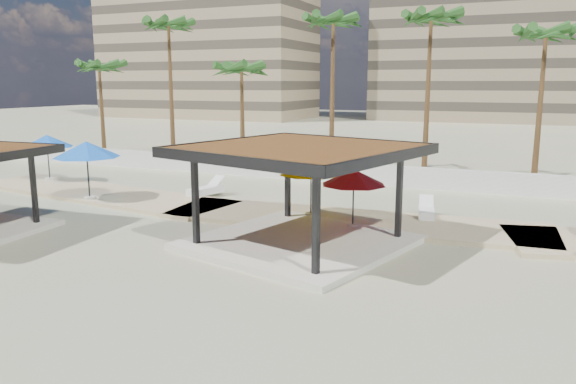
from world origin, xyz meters
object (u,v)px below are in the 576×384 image
pavilion_central (299,186)px  umbrella_c (354,177)px  lounger_c (426,212)px  lounger_a (206,190)px  umbrella_a (47,141)px

pavilion_central → umbrella_c: (1.19, 2.68, -0.02)m
lounger_c → umbrella_c: bearing=131.2°
pavilion_central → lounger_c: size_ratio=4.31×
pavilion_central → lounger_c: (3.54, 5.72, -1.82)m
lounger_a → lounger_c: lounger_a is taller
umbrella_a → umbrella_c: umbrella_a is taller
umbrella_c → lounger_c: umbrella_c is taller
pavilion_central → umbrella_a: bearing=176.6°
lounger_c → lounger_a: bearing=77.0°
lounger_a → lounger_c: (11.22, -0.37, -0.02)m
umbrella_c → lounger_a: (-8.87, 3.41, -1.78)m
pavilion_central → umbrella_a: 19.35m
umbrella_a → umbrella_c: size_ratio=1.36×
pavilion_central → lounger_a: 9.97m
umbrella_c → lounger_c: (2.35, 3.04, -1.80)m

